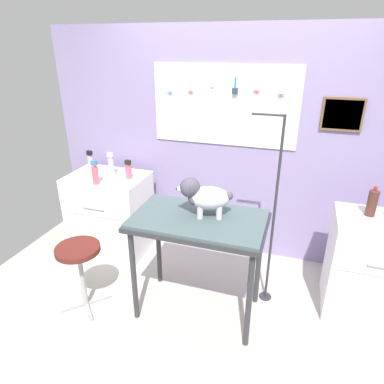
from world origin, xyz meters
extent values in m
cube|color=#B3AEA2|center=(0.00, 0.00, -0.02)|extent=(4.40, 4.00, 0.04)
cube|color=#897BA9|center=(0.00, 1.28, 1.15)|extent=(4.00, 0.06, 2.30)
cube|color=white|center=(-0.13, 1.24, 1.57)|extent=(1.41, 0.02, 0.76)
cylinder|color=gray|center=(-0.68, 1.23, 1.82)|extent=(0.01, 0.02, 0.01)
cube|color=silver|center=(-0.68, 1.22, 1.75)|extent=(0.01, 0.00, 0.11)
cube|color=silver|center=(-0.67, 1.22, 1.75)|extent=(0.01, 0.00, 0.11)
torus|color=blue|center=(-0.69, 1.22, 1.67)|extent=(0.03, 0.01, 0.03)
torus|color=blue|center=(-0.66, 1.22, 1.67)|extent=(0.03, 0.01, 0.03)
cylinder|color=gray|center=(-0.46, 1.23, 1.83)|extent=(0.01, 0.02, 0.01)
cube|color=silver|center=(-0.47, 1.22, 1.76)|extent=(0.01, 0.00, 0.11)
cube|color=silver|center=(-0.46, 1.22, 1.76)|extent=(0.01, 0.00, 0.11)
torus|color=red|center=(-0.47, 1.22, 1.69)|extent=(0.03, 0.01, 0.03)
torus|color=red|center=(-0.45, 1.22, 1.69)|extent=(0.03, 0.01, 0.03)
cylinder|color=gray|center=(-0.25, 1.23, 1.88)|extent=(0.01, 0.02, 0.01)
cube|color=silver|center=(-0.25, 1.22, 1.81)|extent=(0.03, 0.01, 0.13)
cylinder|color=gray|center=(-0.03, 1.23, 1.85)|extent=(0.01, 0.02, 0.01)
cylinder|color=blue|center=(-0.03, 1.22, 1.79)|extent=(0.02, 0.02, 0.09)
cube|color=blue|center=(-0.03, 1.22, 1.72)|extent=(0.06, 0.02, 0.06)
cube|color=#333338|center=(-0.03, 1.21, 1.72)|extent=(0.05, 0.01, 0.05)
cylinder|color=gray|center=(0.17, 1.23, 1.86)|extent=(0.01, 0.02, 0.01)
cube|color=silver|center=(0.17, 1.22, 1.79)|extent=(0.01, 0.00, 0.11)
cube|color=silver|center=(0.18, 1.22, 1.79)|extent=(0.01, 0.00, 0.11)
torus|color=red|center=(0.16, 1.22, 1.72)|extent=(0.03, 0.01, 0.03)
torus|color=red|center=(0.19, 1.22, 1.72)|extent=(0.03, 0.01, 0.03)
cylinder|color=gray|center=(0.39, 1.23, 1.84)|extent=(0.01, 0.02, 0.01)
cube|color=silver|center=(0.39, 1.22, 1.77)|extent=(0.01, 0.00, 0.11)
cube|color=silver|center=(0.40, 1.22, 1.77)|extent=(0.01, 0.00, 0.11)
torus|color=#63458A|center=(0.38, 1.22, 1.69)|extent=(0.03, 0.01, 0.03)
torus|color=#63458A|center=(0.41, 1.22, 1.69)|extent=(0.03, 0.01, 0.03)
cube|color=brown|center=(0.93, 1.24, 1.56)|extent=(0.35, 0.02, 0.29)
cube|color=#A07B52|center=(0.93, 1.23, 1.56)|extent=(0.31, 0.01, 0.25)
cylinder|color=#2D2D33|center=(-0.52, -0.04, 0.42)|extent=(0.04, 0.04, 0.84)
cylinder|color=#2D2D33|center=(0.40, -0.04, 0.42)|extent=(0.04, 0.04, 0.84)
cylinder|color=#2D2D33|center=(-0.52, 0.46, 0.42)|extent=(0.04, 0.04, 0.84)
cylinder|color=#2D2D33|center=(0.40, 0.46, 0.42)|extent=(0.04, 0.04, 0.84)
cube|color=#2D2D33|center=(-0.06, 0.21, 0.85)|extent=(1.04, 0.62, 0.03)
cube|color=#435357|center=(-0.06, 0.21, 0.89)|extent=(1.01, 0.60, 0.03)
cylinder|color=#2D2D33|center=(0.48, 0.54, 0.01)|extent=(0.11, 0.11, 0.01)
cylinder|color=#2D2D33|center=(0.48, 0.54, 0.83)|extent=(0.02, 0.02, 1.66)
cylinder|color=#2D2D33|center=(0.36, 0.54, 1.65)|extent=(0.24, 0.02, 0.02)
cylinder|color=silver|center=(-0.05, 0.20, 0.95)|extent=(0.05, 0.05, 0.10)
cylinder|color=silver|center=(-0.07, 0.29, 0.95)|extent=(0.05, 0.05, 0.10)
cylinder|color=silver|center=(0.09, 0.24, 0.95)|extent=(0.05, 0.05, 0.10)
cylinder|color=silver|center=(0.07, 0.32, 0.95)|extent=(0.05, 0.05, 0.10)
ellipsoid|color=silver|center=(0.01, 0.26, 1.05)|extent=(0.35, 0.27, 0.17)
ellipsoid|color=#4C4758|center=(-0.10, 0.23, 1.04)|extent=(0.14, 0.16, 0.10)
sphere|color=#4C4758|center=(-0.14, 0.22, 1.13)|extent=(0.15, 0.15, 0.15)
ellipsoid|color=silver|center=(-0.20, 0.21, 1.12)|extent=(0.08, 0.07, 0.05)
sphere|color=black|center=(-0.23, 0.20, 1.12)|extent=(0.02, 0.02, 0.02)
ellipsoid|color=#4C4758|center=(-0.10, 0.16, 1.15)|extent=(0.05, 0.04, 0.08)
ellipsoid|color=#4C4758|center=(-0.14, 0.29, 1.15)|extent=(0.05, 0.04, 0.08)
sphere|color=#4C4758|center=(0.15, 0.30, 1.07)|extent=(0.07, 0.07, 0.07)
cube|color=white|center=(-1.25, 0.84, 0.43)|extent=(0.80, 0.56, 0.87)
cube|color=silver|center=(-1.25, 0.56, 0.62)|extent=(0.70, 0.01, 0.17)
cylinder|color=#99999E|center=(-1.25, 0.55, 0.62)|extent=(0.24, 0.02, 0.02)
cube|color=silver|center=(1.30, 0.64, 0.44)|extent=(0.68, 0.52, 0.87)
cube|color=silver|center=(1.30, 0.38, 0.63)|extent=(0.60, 0.01, 0.17)
cylinder|color=#99999E|center=(1.30, 0.37, 0.63)|extent=(0.20, 0.02, 0.02)
cylinder|color=#9E9EA3|center=(-1.01, -0.06, 0.28)|extent=(0.04, 0.04, 0.56)
cube|color=#9E9EA3|center=(-0.93, 0.02, 0.01)|extent=(0.17, 0.17, 0.02)
cube|color=#9E9EA3|center=(-1.09, 0.02, 0.01)|extent=(0.17, 0.17, 0.02)
cube|color=#9E9EA3|center=(-1.09, -0.13, 0.01)|extent=(0.17, 0.17, 0.02)
cube|color=#9E9EA3|center=(-0.93, -0.13, 0.01)|extent=(0.17, 0.17, 0.02)
cylinder|color=#59201B|center=(-1.01, -0.06, 0.58)|extent=(0.36, 0.36, 0.04)
cylinder|color=#E05570|center=(-1.00, 0.85, 0.93)|extent=(0.06, 0.06, 0.13)
cylinder|color=#E05570|center=(-1.00, 0.85, 1.00)|extent=(0.03, 0.03, 0.02)
cube|color=black|center=(-1.00, 0.85, 1.04)|extent=(0.06, 0.04, 0.04)
cylinder|color=#AFA9B7|center=(-1.43, 0.84, 0.96)|extent=(0.06, 0.06, 0.19)
cylinder|color=#AFA9B7|center=(-1.43, 0.84, 1.06)|extent=(0.03, 0.03, 0.02)
cube|color=black|center=(-1.43, 0.84, 1.10)|extent=(0.05, 0.03, 0.04)
cylinder|color=#ACB3BD|center=(-1.21, 0.88, 0.96)|extent=(0.06, 0.06, 0.18)
cylinder|color=#ACB3BD|center=(-1.21, 0.88, 1.05)|extent=(0.03, 0.03, 0.02)
cube|color=silver|center=(-1.21, 0.88, 1.09)|extent=(0.05, 0.03, 0.04)
cylinder|color=#DA5A61|center=(-1.23, 0.62, 0.95)|extent=(0.06, 0.06, 0.17)
cylinder|color=#DA5A61|center=(-1.23, 0.62, 1.05)|extent=(0.03, 0.03, 0.02)
cube|color=teal|center=(-1.23, 0.62, 1.08)|extent=(0.05, 0.03, 0.04)
cylinder|color=#4B271E|center=(1.20, 0.71, 0.98)|extent=(0.08, 0.08, 0.21)
cone|color=#4B271E|center=(1.20, 0.71, 1.09)|extent=(0.08, 0.08, 0.02)
cylinder|color=red|center=(1.20, 0.71, 1.11)|extent=(0.03, 0.03, 0.02)
camera|label=1|loc=(0.61, -1.99, 2.12)|focal=31.64mm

